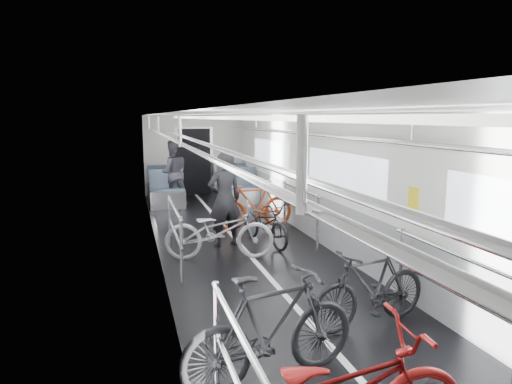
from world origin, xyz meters
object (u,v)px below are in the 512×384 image
Objects in this scene: bike_left_far at (219,231)px; person_seated at (173,173)px; person_standing at (225,199)px; bike_aisle at (265,223)px; bike_right_near at (371,287)px; bike_right_far at (255,205)px; bike_left_mid at (272,329)px.

person_seated is at bearing 13.96° from bike_left_far.
person_seated is at bearing -93.15° from person_standing.
person_seated is (-1.27, 4.30, 0.46)m from bike_aisle.
bike_right_near is 3.56m from bike_aisle.
person_seated reaches higher than bike_right_far.
bike_aisle is at bearing 172.45° from bike_right_near.
person_standing is at bearing -7.96° from bike_left_far.
bike_left_mid is at bearing 84.86° from person_seated.
bike_right_far is at bearing -138.94° from person_standing.
person_standing is (0.25, 0.74, 0.40)m from bike_left_far.
bike_left_far is 3.14m from bike_right_near.
bike_left_far is at bearing -160.81° from bike_aisle.
bike_left_far is 1.03× the size of person_seated.
bike_left_far is at bearing -15.94° from bike_left_mid.
bike_left_mid is at bearing -119.75° from bike_aisle.
bike_right_far is 1.21m from bike_aisle.
bike_left_far reaches higher than bike_aisle.
bike_left_mid reaches higher than bike_aisle.
bike_left_mid is 0.99× the size of person_standing.
bike_left_mid is 5.70m from bike_right_far.
bike_left_mid is 1.01× the size of bike_right_far.
bike_right_near is (1.16, -2.91, -0.01)m from bike_left_far.
person_seated reaches higher than person_standing.
person_standing is at bearing -176.31° from bike_right_near.
bike_right_near is (1.42, 0.78, -0.06)m from bike_left_mid.
bike_right_near is 0.90× the size of bike_right_far.
bike_right_far is 0.98× the size of person_standing.
bike_aisle is (-0.17, 3.55, -0.05)m from bike_right_near.
bike_right_near is 8.00m from person_seated.
person_seated is (-0.03, 8.64, 0.36)m from bike_left_mid.
bike_right_far reaches higher than bike_aisle.
bike_aisle is 0.90× the size of person_standing.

